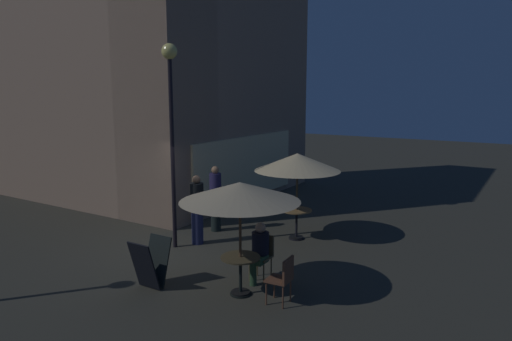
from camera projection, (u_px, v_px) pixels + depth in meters
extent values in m
plane|color=#36352C|center=(167.00, 251.00, 11.19)|extent=(60.00, 60.00, 0.00)
cube|color=#9D7E66|center=(226.00, 65.00, 16.01)|extent=(8.18, 2.17, 9.32)
cube|color=#9D7E66|center=(89.00, 64.00, 15.26)|extent=(2.17, 8.93, 9.32)
cube|color=beige|center=(247.00, 168.00, 15.66)|extent=(5.73, 0.08, 2.10)
cylinder|color=black|center=(173.00, 155.00, 11.10)|extent=(0.10, 0.10, 4.59)
sphere|color=#F6E473|center=(169.00, 51.00, 10.69)|extent=(0.37, 0.37, 0.37)
cube|color=black|center=(157.00, 260.00, 9.19)|extent=(0.30, 0.55, 0.96)
cube|color=black|center=(144.00, 266.00, 8.89)|extent=(0.30, 0.55, 0.96)
cylinder|color=black|center=(241.00, 294.00, 8.81)|extent=(0.40, 0.40, 0.03)
cylinder|color=black|center=(241.00, 276.00, 8.75)|extent=(0.06, 0.06, 0.72)
cylinder|color=#453B26|center=(240.00, 257.00, 8.69)|extent=(0.74, 0.74, 0.03)
cylinder|color=black|center=(296.00, 238.00, 12.11)|extent=(0.40, 0.40, 0.03)
cylinder|color=black|center=(296.00, 225.00, 12.05)|extent=(0.06, 0.06, 0.75)
cylinder|color=olive|center=(297.00, 210.00, 11.99)|extent=(0.79, 0.79, 0.03)
cylinder|color=black|center=(241.00, 293.00, 8.81)|extent=(0.36, 0.36, 0.06)
cylinder|color=#503724|center=(240.00, 241.00, 8.63)|extent=(0.05, 0.05, 2.12)
cone|color=tan|center=(240.00, 192.00, 8.47)|extent=(2.23, 2.23, 0.36)
cylinder|color=black|center=(296.00, 238.00, 12.11)|extent=(0.36, 0.36, 0.06)
cylinder|color=#4B3D2A|center=(297.00, 198.00, 11.93)|extent=(0.05, 0.05, 2.19)
cone|color=#D8BE8B|center=(297.00, 162.00, 11.77)|extent=(2.20, 2.20, 0.44)
cylinder|color=brown|center=(264.00, 273.00, 9.22)|extent=(0.03, 0.03, 0.47)
cylinder|color=brown|center=(249.00, 270.00, 9.38)|extent=(0.03, 0.03, 0.47)
cylinder|color=brown|center=(271.00, 268.00, 9.50)|extent=(0.03, 0.03, 0.47)
cylinder|color=brown|center=(257.00, 265.00, 9.66)|extent=(0.03, 0.03, 0.47)
cube|color=brown|center=(260.00, 257.00, 9.40)|extent=(0.43, 0.43, 0.03)
cube|color=brown|center=(265.00, 244.00, 9.52)|extent=(0.06, 0.41, 0.41)
cylinder|color=brown|center=(266.00, 293.00, 8.34)|extent=(0.03, 0.03, 0.44)
cylinder|color=brown|center=(274.00, 287.00, 8.62)|extent=(0.03, 0.03, 0.44)
cylinder|color=brown|center=(283.00, 297.00, 8.18)|extent=(0.03, 0.03, 0.44)
cylinder|color=brown|center=(291.00, 290.00, 8.47)|extent=(0.03, 0.03, 0.44)
cube|color=brown|center=(279.00, 280.00, 8.36)|extent=(0.44, 0.44, 0.04)
cube|color=brown|center=(288.00, 270.00, 8.24)|extent=(0.41, 0.07, 0.41)
cube|color=#2D4D2E|center=(257.00, 259.00, 9.28)|extent=(0.38, 0.36, 0.14)
cylinder|color=#2D4D2E|center=(253.00, 273.00, 9.18)|extent=(0.14, 0.14, 0.49)
cylinder|color=black|center=(260.00, 245.00, 9.35)|extent=(0.35, 0.35, 0.52)
sphere|color=tan|center=(261.00, 228.00, 9.29)|extent=(0.21, 0.21, 0.21)
cylinder|color=black|center=(216.00, 214.00, 12.73)|extent=(0.27, 0.27, 0.96)
cylinder|color=#29254F|center=(215.00, 185.00, 12.60)|extent=(0.32, 0.32, 0.65)
sphere|color=#976E4D|center=(215.00, 170.00, 12.53)|extent=(0.21, 0.21, 0.21)
cylinder|color=navy|center=(197.00, 225.00, 11.66)|extent=(0.29, 0.29, 0.95)
cylinder|color=black|center=(197.00, 195.00, 11.53)|extent=(0.34, 0.34, 0.60)
sphere|color=#906747|center=(196.00, 180.00, 11.46)|extent=(0.20, 0.20, 0.20)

